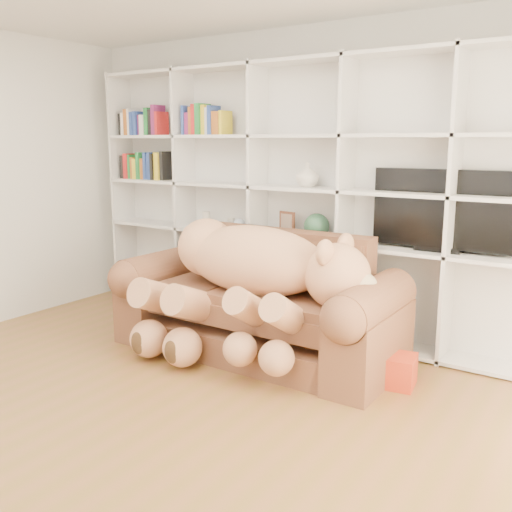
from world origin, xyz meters
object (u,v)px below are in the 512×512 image
Objects in this scene: teddy_bear at (249,275)px; tv at (442,211)px; gift_box at (395,370)px; sofa at (259,308)px.

teddy_bear is 1.57m from tv.
teddy_bear is at bearing -143.17° from tv.
tv reaches higher than gift_box.
teddy_bear is at bearing -171.42° from gift_box.
teddy_bear is (0.03, -0.19, 0.32)m from sofa.
gift_box is at bearing -1.09° from sofa.
gift_box is at bearing -94.33° from tv.
tv is (1.23, 0.70, 0.81)m from sofa.
gift_box is (1.14, 0.17, -0.58)m from teddy_bear.
sofa is at bearing 93.51° from teddy_bear.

